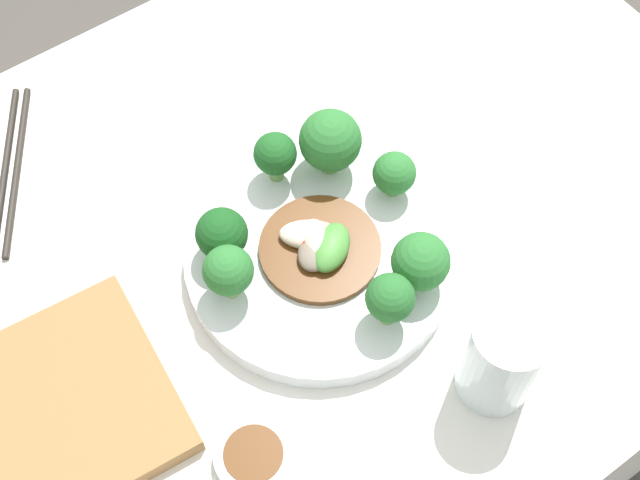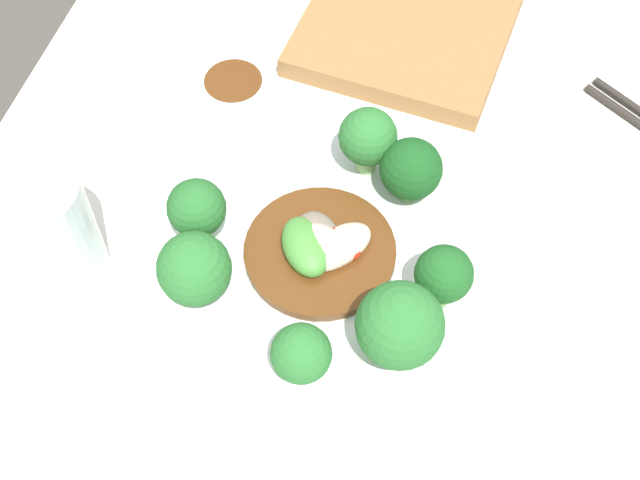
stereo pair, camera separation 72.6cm
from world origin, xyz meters
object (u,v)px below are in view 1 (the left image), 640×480
object	(u,v)px
broccoli_southwest	(330,141)
drinking_glass	(502,359)
broccoli_north	(390,299)
broccoli_southeast	(222,234)
broccoli_east	(228,271)
plate	(320,257)
broccoli_south	(275,155)
stirfry_center	(319,245)
chopsticks	(11,170)
sauce_dish	(254,456)
broccoli_west	(394,174)
cutting_board	(31,424)
broccoli_northwest	(421,262)

from	to	relation	value
broccoli_southwest	drinking_glass	world-z (taller)	drinking_glass
broccoli_north	broccoli_southeast	size ratio (longest dim) A/B	1.08
broccoli_east	broccoli_southwest	bearing A→B (deg)	-158.50
plate	drinking_glass	distance (m)	0.20
broccoli_south	broccoli_east	bearing A→B (deg)	37.88
stirfry_center	chopsticks	distance (m)	0.33
broccoli_southeast	stirfry_center	bearing A→B (deg)	144.95
broccoli_southeast	sauce_dish	world-z (taller)	broccoli_southeast
broccoli_east	drinking_glass	bearing A→B (deg)	125.68
broccoli_southeast	drinking_glass	distance (m)	0.27
broccoli_north	broccoli_southeast	bearing A→B (deg)	-59.80
plate	chopsticks	size ratio (longest dim) A/B	1.38
broccoli_southwest	broccoli_west	size ratio (longest dim) A/B	1.42
cutting_board	broccoli_south	bearing A→B (deg)	-164.96
broccoli_southwest	broccoli_west	xyz separation A→B (m)	(-0.03, 0.06, -0.01)
chopsticks	sauce_dish	world-z (taller)	sauce_dish
stirfry_center	drinking_glass	distance (m)	0.19
sauce_dish	broccoli_east	bearing A→B (deg)	-115.97
broccoli_north	broccoli_west	xyz separation A→B (m)	(-0.09, -0.10, -0.01)
broccoli_east	drinking_glass	xyz separation A→B (m)	(-0.14, 0.20, -0.01)
broccoli_east	broccoli_southwest	distance (m)	0.16
broccoli_east	broccoli_southwest	xyz separation A→B (m)	(-0.15, -0.06, 0.00)
drinking_glass	cutting_board	distance (m)	0.40
broccoli_northwest	broccoli_southeast	bearing A→B (deg)	-44.73
plate	sauce_dish	size ratio (longest dim) A/B	3.77
broccoli_northwest	drinking_glass	world-z (taller)	drinking_glass
broccoli_north	broccoli_west	distance (m)	0.13
stirfry_center	sauce_dish	size ratio (longest dim) A/B	1.68
broccoli_east	broccoli_southeast	bearing A→B (deg)	-113.63
broccoli_north	broccoli_southwest	world-z (taller)	broccoli_southwest
broccoli_northwest	chopsticks	size ratio (longest dim) A/B	0.33
plate	sauce_dish	xyz separation A→B (m)	(0.15, 0.12, -0.00)
cutting_board	broccoli_southwest	bearing A→B (deg)	-170.05
broccoli_east	broccoli_west	size ratio (longest dim) A/B	1.20
broccoli_southwest	chopsticks	xyz separation A→B (m)	(0.26, -0.19, -0.06)
broccoli_west	sauce_dish	xyz separation A→B (m)	(0.25, 0.14, -0.04)
broccoli_south	sauce_dish	distance (m)	0.28
sauce_dish	broccoli_southwest	bearing A→B (deg)	-138.22
broccoli_northwest	broccoli_west	size ratio (longest dim) A/B	1.19
broccoli_east	broccoli_southeast	xyz separation A→B (m)	(-0.02, -0.04, -0.01)
broccoli_southeast	chopsticks	xyz separation A→B (m)	(0.12, -0.21, -0.05)
sauce_dish	cutting_board	bearing A→B (deg)	-43.38
stirfry_center	broccoli_northwest	bearing A→B (deg)	126.22
broccoli_west	stirfry_center	bearing A→B (deg)	8.21
chopsticks	broccoli_northwest	bearing A→B (deg)	126.08
plate	broccoli_east	distance (m)	0.10
plate	stirfry_center	distance (m)	0.02
broccoli_northwest	chopsticks	bearing A→B (deg)	-53.92
broccoli_west	stirfry_center	xyz separation A→B (m)	(0.10, 0.01, -0.02)
broccoli_northwest	cutting_board	size ratio (longest dim) A/B	0.24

